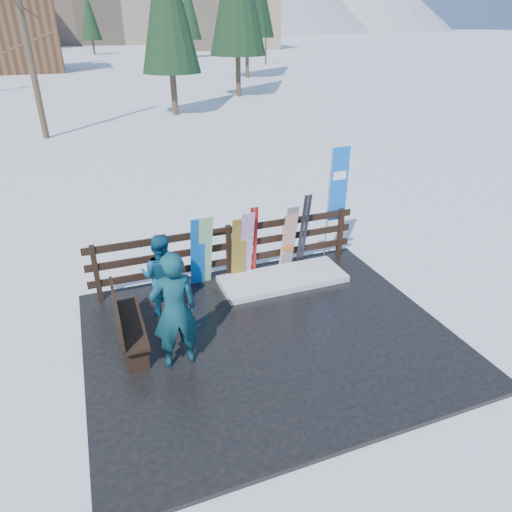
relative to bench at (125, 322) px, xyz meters
name	(u,v)px	position (x,y,z in m)	size (l,w,h in m)	color
ground	(269,339)	(2.27, -0.51, -0.60)	(700.00, 700.00, 0.00)	white
deck	(269,337)	(2.27, -0.51, -0.56)	(6.00, 5.00, 0.08)	black
fence	(229,248)	(2.27, 1.69, 0.14)	(5.60, 0.10, 1.15)	black
snow_patch	(283,279)	(3.23, 1.09, -0.46)	(2.57, 1.00, 0.12)	white
bench	(125,322)	(0.00, 0.00, 0.00)	(0.41, 1.50, 0.97)	black
snowboard_0	(198,253)	(1.57, 1.47, 0.26)	(0.28, 0.03, 1.59)	blue
snowboard_1	(205,251)	(1.72, 1.47, 0.27)	(0.27, 0.03, 1.62)	white
snowboard_2	(239,250)	(2.41, 1.47, 0.18)	(0.30, 0.03, 1.40)	yellow
snowboard_3	(246,246)	(2.57, 1.47, 0.24)	(0.26, 0.03, 1.54)	white
snowboard_4	(289,239)	(3.52, 1.47, 0.24)	(0.26, 0.03, 1.53)	black
snowboard_5	(288,242)	(3.49, 1.47, 0.16)	(0.27, 0.03, 1.39)	silver
ski_pair_a	(253,242)	(2.75, 1.54, 0.26)	(0.16, 0.19, 1.56)	maroon
ski_pair_b	(304,231)	(3.88, 1.54, 0.33)	(0.17, 0.31, 1.69)	black
rental_flag	(336,189)	(4.71, 1.74, 1.09)	(0.45, 0.04, 2.60)	silver
person_front	(175,311)	(0.69, -0.63, 0.45)	(0.70, 0.46, 1.92)	#0F5752
person_back	(162,275)	(0.75, 0.83, 0.26)	(0.76, 0.59, 1.56)	navy
trees	(123,10)	(5.86, 47.95, 5.42)	(42.21, 68.80, 14.55)	#382B1E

